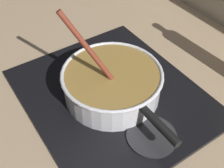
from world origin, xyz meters
name	(u,v)px	position (x,y,z in m)	size (l,w,h in m)	color
ground	(39,111)	(0.00, 0.00, -0.02)	(2.40, 1.60, 0.04)	#9E8466
hob_plate	(112,95)	(0.09, 0.20, 0.01)	(0.56, 0.48, 0.01)	black
burner_ring	(112,93)	(0.09, 0.20, 0.02)	(0.19, 0.19, 0.01)	#592D0C
spare_burner	(152,136)	(0.27, 0.20, 0.01)	(0.13, 0.13, 0.01)	#262628
cooking_pan	(112,83)	(0.09, 0.20, 0.06)	(0.42, 0.29, 0.28)	silver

